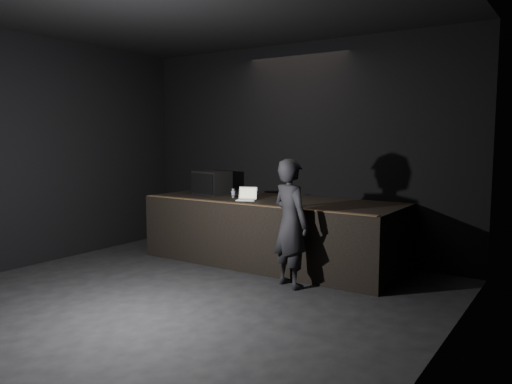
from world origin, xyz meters
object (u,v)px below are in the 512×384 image
at_px(stage_riser, 272,231).
at_px(laptop, 247,197).
at_px(stage_monitor, 212,183).
at_px(person, 291,223).
at_px(beer_can, 233,193).

distance_m(stage_riser, laptop, 0.68).
relative_size(stage_riser, laptop, 11.26).
distance_m(stage_monitor, person, 2.34).
height_order(laptop, person, person).
bearing_deg(person, stage_riser, -24.13).
bearing_deg(stage_riser, laptop, -135.94).
relative_size(beer_can, person, 0.09).
height_order(laptop, beer_can, laptop).
bearing_deg(stage_monitor, person, -14.58).
relative_size(stage_monitor, person, 0.39).
relative_size(stage_riser, stage_monitor, 6.10).
xyz_separation_m(stage_riser, beer_can, (-0.64, -0.15, 0.57)).
bearing_deg(stage_riser, person, -47.65).
bearing_deg(stage_monitor, laptop, -7.79).
distance_m(stage_riser, beer_can, 0.88).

